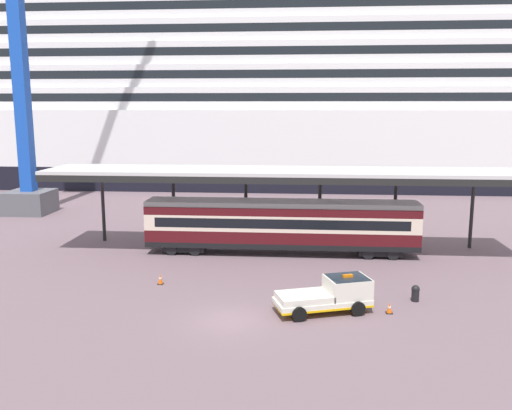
# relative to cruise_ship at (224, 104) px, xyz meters

# --- Properties ---
(ground_plane) EXTENTS (400.00, 400.00, 0.00)m
(ground_plane) POSITION_rel_cruise_ship_xyz_m (7.60, -54.30, -11.59)
(ground_plane) COLOR #6D575F
(cruise_ship) EXTENTS (179.34, 22.27, 33.22)m
(cruise_ship) POSITION_rel_cruise_ship_xyz_m (0.00, 0.00, 0.00)
(cruise_ship) COLOR black
(cruise_ship) RESTS_ON ground
(platform_canopy) EXTENTS (35.94, 5.73, 6.44)m
(platform_canopy) POSITION_rel_cruise_ship_xyz_m (9.88, -40.23, -5.46)
(platform_canopy) COLOR silver
(platform_canopy) RESTS_ON ground
(train_carriage) EXTENTS (20.52, 2.81, 4.11)m
(train_carriage) POSITION_rel_cruise_ship_xyz_m (9.88, -40.69, -9.29)
(train_carriage) COLOR black
(train_carriage) RESTS_ON ground
(service_truck) EXTENTS (5.57, 3.57, 2.02)m
(service_truck) POSITION_rel_cruise_ship_xyz_m (13.06, -52.50, -10.60)
(service_truck) COLOR silver
(service_truck) RESTS_ON ground
(traffic_cone_near) EXTENTS (0.36, 0.36, 0.60)m
(traffic_cone_near) POSITION_rel_cruise_ship_xyz_m (16.21, -52.58, -11.30)
(traffic_cone_near) COLOR black
(traffic_cone_near) RESTS_ON ground
(traffic_cone_mid) EXTENTS (0.36, 0.36, 0.69)m
(traffic_cone_mid) POSITION_rel_cruise_ship_xyz_m (2.50, -48.68, -11.25)
(traffic_cone_mid) COLOR black
(traffic_cone_mid) RESTS_ON ground
(dockside_crane) EXTENTS (12.64, 4.40, 54.89)m
(dockside_crane) POSITION_rel_cruise_ship_xyz_m (-16.67, -26.58, 4.93)
(dockside_crane) COLOR #595960
(dockside_crane) RESTS_ON ground
(quay_bollard) EXTENTS (0.48, 0.48, 0.96)m
(quay_bollard) POSITION_rel_cruise_ship_xyz_m (18.01, -50.52, -11.07)
(quay_bollard) COLOR black
(quay_bollard) RESTS_ON ground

